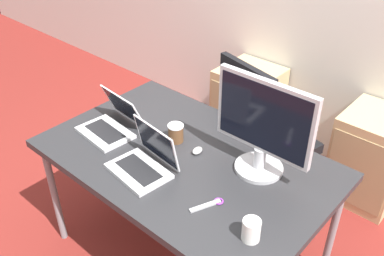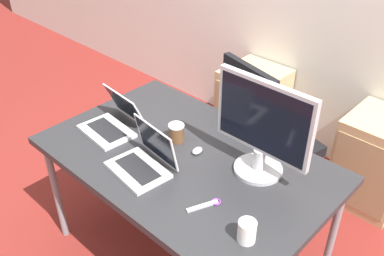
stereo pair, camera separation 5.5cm
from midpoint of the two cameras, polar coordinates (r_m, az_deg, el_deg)
name	(u,v)px [view 1 (the left image)]	position (r m, az deg, el deg)	size (l,w,h in m)	color
ground_plane	(187,255)	(2.71, -1.29, -16.53)	(14.00, 14.00, 0.00)	maroon
desk	(186,164)	(2.21, -1.52, -4.79)	(1.48, 0.94, 0.75)	#28282B
office_chair	(262,151)	(2.86, 8.83, -3.01)	(0.58, 0.62, 1.06)	#232326
cabinet_left	(247,106)	(3.46, 6.94, 2.87)	(0.43, 0.45, 0.64)	tan
cabinet_right	(371,157)	(3.11, 22.27, -3.67)	(0.43, 0.45, 0.64)	tan
laptop_left	(145,161)	(2.09, -7.08, -4.43)	(0.32, 0.28, 0.22)	silver
laptop_right	(111,124)	(2.40, -11.34, 0.56)	(0.32, 0.31, 0.21)	silver
monitor	(263,127)	(1.98, 8.68, 0.10)	(0.50, 0.24, 0.49)	#B7B7BC
mouse	(197,151)	(2.19, 0.00, -3.04)	(0.04, 0.06, 0.03)	silver
coffee_cup_white	(251,230)	(1.76, 7.00, -13.35)	(0.08, 0.08, 0.10)	white
coffee_cup_brown	(176,133)	(2.27, -2.86, -0.68)	(0.09, 0.09, 0.10)	brown
scissors	(210,204)	(1.91, 1.57, -10.14)	(0.09, 0.16, 0.01)	#B2B2B7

